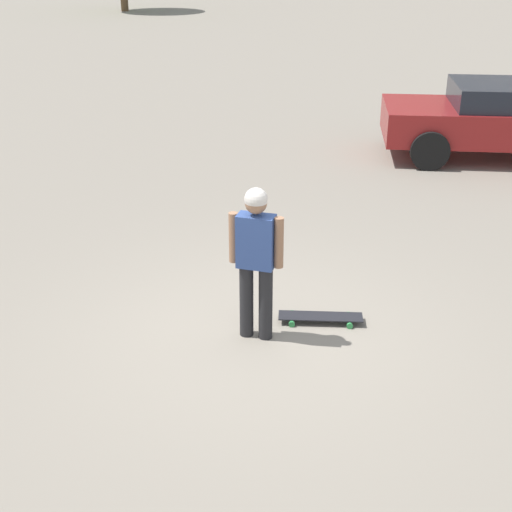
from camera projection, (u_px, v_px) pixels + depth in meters
name	position (u px, v px, depth m)	size (l,w,h in m)	color
ground_plane	(256.00, 336.00, 7.78)	(220.00, 220.00, 0.00)	gray
person	(256.00, 253.00, 7.36)	(0.28, 0.57, 1.70)	#262628
skateboard	(320.00, 317.00, 8.01)	(0.60, 0.95, 0.08)	#232328
car_parked_near	(496.00, 118.00, 13.51)	(3.32, 4.56, 1.42)	maroon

